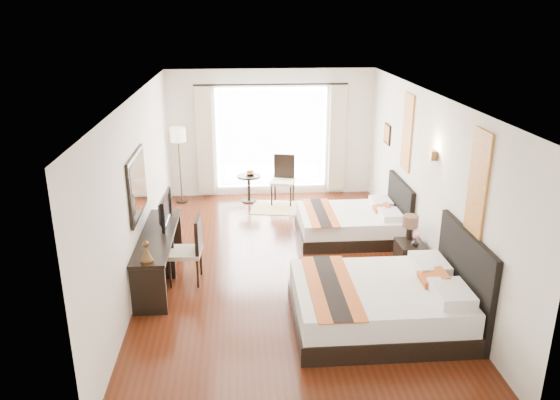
{
  "coord_description": "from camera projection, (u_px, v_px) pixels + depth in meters",
  "views": [
    {
      "loc": [
        -0.7,
        -8.04,
        4.0
      ],
      "look_at": [
        -0.07,
        0.27,
        1.07
      ],
      "focal_mm": 35.0,
      "sensor_mm": 36.0,
      "label": 1
    }
  ],
  "objects": [
    {
      "name": "floor_lamp",
      "position": [
        178.0,
        140.0,
        11.49
      ],
      "size": [
        0.33,
        0.33,
        1.64
      ],
      "color": "black",
      "rests_on": "floor"
    },
    {
      "name": "nightstand",
      "position": [
        410.0,
        257.0,
        8.71
      ],
      "size": [
        0.41,
        0.51,
        0.49
      ],
      "primitive_type": "cube",
      "color": "black",
      "rests_on": "floor"
    },
    {
      "name": "side_table",
      "position": [
        249.0,
        188.0,
        11.87
      ],
      "size": [
        0.52,
        0.52,
        0.6
      ],
      "primitive_type": "cylinder",
      "color": "black",
      "rests_on": "floor"
    },
    {
      "name": "ceiling",
      "position": [
        286.0,
        96.0,
        8.02
      ],
      "size": [
        4.5,
        7.5,
        0.02
      ],
      "primitive_type": "cube",
      "color": "white",
      "rests_on": "wall_headboard"
    },
    {
      "name": "sheer_curtain",
      "position": [
        271.0,
        139.0,
        11.96
      ],
      "size": [
        2.3,
        0.02,
        2.1
      ],
      "primitive_type": "cube",
      "color": "white",
      "rests_on": "wall_window"
    },
    {
      "name": "wall_sconce",
      "position": [
        433.0,
        155.0,
        8.17
      ],
      "size": [
        0.1,
        0.14,
        0.14
      ],
      "primitive_type": "cube",
      "color": "#4C341B",
      "rests_on": "wall_headboard"
    },
    {
      "name": "mirror_frame",
      "position": [
        137.0,
        185.0,
        8.02
      ],
      "size": [
        0.04,
        1.25,
        0.95
      ],
      "primitive_type": "cube",
      "color": "black",
      "rests_on": "wall_desk"
    },
    {
      "name": "jute_rug",
      "position": [
        283.0,
        208.0,
        11.56
      ],
      "size": [
        1.43,
        1.09,
        0.01
      ],
      "primitive_type": "cube",
      "rotation": [
        0.0,
        0.0,
        -0.17
      ],
      "color": "tan",
      "rests_on": "floor"
    },
    {
      "name": "floor",
      "position": [
        286.0,
        267.0,
        8.94
      ],
      "size": [
        4.5,
        7.5,
        0.01
      ],
      "primitive_type": "cube",
      "color": "#3C190A",
      "rests_on": "ground"
    },
    {
      "name": "drape_left",
      "position": [
        205.0,
        141.0,
        11.83
      ],
      "size": [
        0.35,
        0.14,
        2.35
      ],
      "primitive_type": "cube",
      "color": "#B5A98C",
      "rests_on": "floor"
    },
    {
      "name": "wall_entry",
      "position": [
        321.0,
        311.0,
        4.95
      ],
      "size": [
        4.5,
        0.01,
        2.8
      ],
      "primitive_type": "cube",
      "color": "silver",
      "rests_on": "floor"
    },
    {
      "name": "wall_window",
      "position": [
        271.0,
        134.0,
        12.0
      ],
      "size": [
        4.5,
        0.01,
        2.8
      ],
      "primitive_type": "cube",
      "color": "silver",
      "rests_on": "floor"
    },
    {
      "name": "bed_near",
      "position": [
        385.0,
        302.0,
        7.2
      ],
      "size": [
        2.29,
        1.79,
        1.29
      ],
      "color": "black",
      "rests_on": "floor"
    },
    {
      "name": "table_lamp",
      "position": [
        410.0,
        223.0,
        8.68
      ],
      "size": [
        0.25,
        0.25,
        0.4
      ],
      "color": "black",
      "rests_on": "nightstand"
    },
    {
      "name": "art_panel_far",
      "position": [
        407.0,
        133.0,
        9.53
      ],
      "size": [
        0.03,
        0.5,
        1.35
      ],
      "primitive_type": "cube",
      "color": "maroon",
      "rests_on": "wall_headboard"
    },
    {
      "name": "mirror_glass",
      "position": [
        139.0,
        185.0,
        8.02
      ],
      "size": [
        0.01,
        1.12,
        0.82
      ],
      "primitive_type": "cube",
      "color": "white",
      "rests_on": "mirror_frame"
    },
    {
      "name": "fruit_bowl",
      "position": [
        250.0,
        174.0,
        11.77
      ],
      "size": [
        0.25,
        0.25,
        0.05
      ],
      "primitive_type": "imported",
      "rotation": [
        0.0,
        0.0,
        0.19
      ],
      "color": "#4A2E1A",
      "rests_on": "side_table"
    },
    {
      "name": "window_chair",
      "position": [
        283.0,
        189.0,
        11.78
      ],
      "size": [
        0.59,
        0.59,
        1.04
      ],
      "rotation": [
        0.0,
        0.0,
        -1.82
      ],
      "color": "beige",
      "rests_on": "floor"
    },
    {
      "name": "television",
      "position": [
        161.0,
        209.0,
        8.62
      ],
      "size": [
        0.13,
        0.85,
        0.49
      ],
      "primitive_type": "imported",
      "rotation": [
        0.0,
        0.0,
        1.55
      ],
      "color": "black",
      "rests_on": "console_desk"
    },
    {
      "name": "bed_far",
      "position": [
        353.0,
        223.0,
        10.02
      ],
      "size": [
        1.9,
        1.48,
        1.07
      ],
      "color": "black",
      "rests_on": "floor"
    },
    {
      "name": "wall_desk",
      "position": [
        139.0,
        189.0,
        8.32
      ],
      "size": [
        0.01,
        7.5,
        2.8
      ],
      "primitive_type": "cube",
      "color": "silver",
      "rests_on": "floor"
    },
    {
      "name": "drape_right",
      "position": [
        337.0,
        139.0,
        12.03
      ],
      "size": [
        0.35,
        0.14,
        2.35
      ],
      "primitive_type": "cube",
      "color": "#B5A98C",
      "rests_on": "floor"
    },
    {
      "name": "console_desk",
      "position": [
        159.0,
        257.0,
        8.42
      ],
      "size": [
        0.5,
        2.2,
        0.76
      ],
      "primitive_type": "cube",
      "color": "black",
      "rests_on": "floor"
    },
    {
      "name": "wall_headboard",
      "position": [
        427.0,
        182.0,
        8.64
      ],
      "size": [
        0.01,
        7.5,
        2.8
      ],
      "primitive_type": "cube",
      "color": "silver",
      "rests_on": "floor"
    },
    {
      "name": "window_glass",
      "position": [
        271.0,
        138.0,
        12.02
      ],
      "size": [
        2.4,
        0.02,
        2.2
      ],
      "primitive_type": "cube",
      "color": "white",
      "rests_on": "wall_window"
    },
    {
      "name": "vase",
      "position": [
        416.0,
        242.0,
        8.49
      ],
      "size": [
        0.13,
        0.13,
        0.12
      ],
      "primitive_type": "imported",
      "rotation": [
        0.0,
        0.0,
        -0.11
      ],
      "color": "black",
      "rests_on": "nightstand"
    },
    {
      "name": "desk_chair",
      "position": [
        187.0,
        262.0,
        8.36
      ],
      "size": [
        0.51,
        0.51,
        1.05
      ],
      "rotation": [
        0.0,
        0.0,
        3.08
      ],
      "color": "beige",
      "rests_on": "floor"
    },
    {
      "name": "bronze_figurine",
      "position": [
        146.0,
        253.0,
        7.33
      ],
      "size": [
        0.2,
        0.2,
        0.28
      ],
      "primitive_type": null,
      "rotation": [
        0.0,
        0.0,
        0.08
      ],
      "color": "#4C341B",
      "rests_on": "console_desk"
    },
    {
      "name": "art_panel_near",
      "position": [
        478.0,
        184.0,
        6.74
      ],
      "size": [
        0.03,
        0.5,
        1.35
      ],
      "primitive_type": "cube",
      "color": "maroon",
      "rests_on": "wall_headboard"
    }
  ]
}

